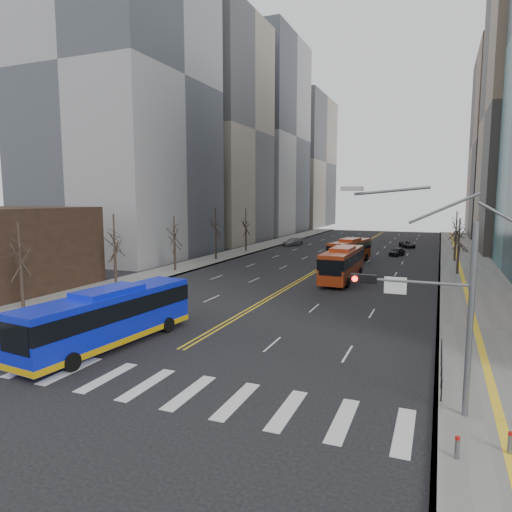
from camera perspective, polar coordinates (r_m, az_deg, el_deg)
ground at (r=24.03m, az=-15.88°, el=-14.79°), size 220.00×220.00×0.00m
sidewalk_right at (r=63.17m, az=25.06°, el=-1.47°), size 7.00×130.00×0.15m
sidewalk_left at (r=70.02m, az=-3.91°, el=-0.00°), size 5.00×130.00×0.15m
crosswalk at (r=24.03m, az=-15.88°, el=-14.78°), size 26.70×4.00×0.01m
centerline at (r=74.30m, az=11.08°, el=0.25°), size 0.55×100.00×0.01m
office_towers at (r=88.34m, az=13.31°, el=16.86°), size 83.00×134.00×58.00m
signal_mast at (r=19.86m, az=21.20°, el=-5.01°), size 5.37×0.37×9.39m
pedestrian_railing at (r=24.80m, az=22.19°, el=-12.32°), size 0.06×6.06×1.02m
bollards at (r=19.34m, az=28.32°, el=-19.25°), size 2.87×3.17×0.78m
street_trees at (r=56.26m, az=-0.05°, el=3.15°), size 35.20×47.20×7.60m
blue_bus at (r=28.99m, az=-17.86°, el=-7.15°), size 3.82×12.47×3.57m
red_bus_near at (r=50.15m, az=10.75°, el=-0.74°), size 2.97×11.61×3.67m
red_bus_far at (r=64.00m, az=11.67°, el=0.82°), size 4.28×10.96×3.40m
car_white at (r=41.27m, az=-18.42°, el=-4.59°), size 2.95×4.48×1.40m
car_dark_mid at (r=74.09m, az=17.21°, el=0.52°), size 2.56×3.96×1.26m
car_silver at (r=86.24m, az=4.60°, el=1.77°), size 3.50×5.11×1.38m
car_dark_far at (r=86.97m, az=18.38°, el=1.39°), size 3.43×4.59×1.16m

